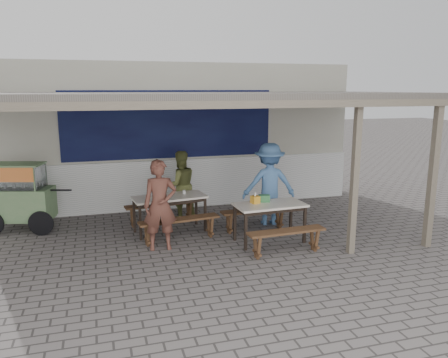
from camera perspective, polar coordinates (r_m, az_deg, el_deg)
name	(u,v)px	position (r m, az deg, el deg)	size (l,w,h in m)	color
ground	(211,249)	(8.13, -1.74, -9.07)	(60.00, 60.00, 0.00)	#5E5855
back_wall	(175,136)	(11.16, -6.48, 5.66)	(9.00, 1.28, 3.50)	beige
warung_roof	(199,98)	(8.48, -3.31, 10.56)	(9.00, 4.21, 2.81)	#58524B
table_left	(169,200)	(8.92, -7.14, -2.74)	(1.54, 0.84, 0.75)	white
bench_left_street	(179,224)	(8.43, -5.84, -5.89)	(1.59, 0.48, 0.45)	brown
bench_left_wall	(161,208)	(9.58, -8.18, -3.79)	(1.59, 0.48, 0.45)	brown
table_right	(270,208)	(8.32, 6.01, -3.77)	(1.35, 0.74, 0.75)	white
bench_right_street	(287,236)	(7.81, 8.17, -7.43)	(1.43, 0.35, 0.45)	brown
bench_right_wall	(255,215)	(9.04, 4.06, -4.69)	(1.43, 0.35, 0.45)	brown
vendor_cart	(20,195)	(9.83, -25.06, -1.85)	(1.81, 1.01, 1.41)	#6C875A
patron_street_side	(160,205)	(7.95, -8.34, -3.40)	(0.60, 0.40, 1.65)	brown
patron_wall_side	(180,185)	(9.82, -5.73, -0.77)	(0.75, 0.58, 1.54)	brown
patron_right_table	(269,184)	(9.40, 5.91, -0.65)	(1.14, 0.65, 1.76)	#4F7BB4
tissue_box	(255,200)	(8.30, 4.09, -2.70)	(0.14, 0.14, 0.14)	gold
donation_box	(264,198)	(8.42, 5.27, -2.53)	(0.20, 0.14, 0.14)	#32703E
condiment_jar	(184,192)	(9.06, -5.23, -1.71)	(0.07, 0.07, 0.08)	beige
condiment_bowl	(154,195)	(8.93, -9.08, -2.09)	(0.19, 0.19, 0.05)	silver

